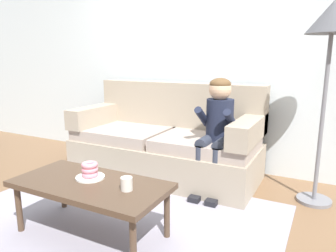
# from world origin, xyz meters

# --- Properties ---
(ground) EXTENTS (10.00, 10.00, 0.00)m
(ground) POSITION_xyz_m (0.00, 0.00, 0.00)
(ground) COLOR brown
(wall_back) EXTENTS (8.00, 0.10, 2.80)m
(wall_back) POSITION_xyz_m (0.00, 1.40, 1.40)
(wall_back) COLOR silver
(wall_back) RESTS_ON ground
(area_rug) EXTENTS (2.57, 1.78, 0.01)m
(area_rug) POSITION_xyz_m (0.00, -0.25, 0.01)
(area_rug) COLOR #9993A3
(area_rug) RESTS_ON ground
(couch) EXTENTS (2.02, 0.90, 1.01)m
(couch) POSITION_xyz_m (-0.11, 0.86, 0.36)
(couch) COLOR tan
(couch) RESTS_ON ground
(coffee_table) EXTENTS (1.13, 0.55, 0.41)m
(coffee_table) POSITION_xyz_m (-0.01, -0.52, 0.37)
(coffee_table) COLOR #4C3828
(coffee_table) RESTS_ON ground
(person_child) EXTENTS (0.34, 0.58, 1.10)m
(person_child) POSITION_xyz_m (0.54, 0.64, 0.67)
(person_child) COLOR #1E2338
(person_child) RESTS_ON ground
(plate) EXTENTS (0.21, 0.21, 0.01)m
(plate) POSITION_xyz_m (-0.05, -0.46, 0.42)
(plate) COLOR white
(plate) RESTS_ON coffee_table
(donut) EXTENTS (0.17, 0.17, 0.04)m
(donut) POSITION_xyz_m (-0.05, -0.46, 0.45)
(donut) COLOR pink
(donut) RESTS_ON plate
(donut_second) EXTENTS (0.17, 0.17, 0.04)m
(donut_second) POSITION_xyz_m (-0.05, -0.46, 0.48)
(donut_second) COLOR pink
(donut_second) RESTS_ON donut
(donut_third) EXTENTS (0.13, 0.13, 0.04)m
(donut_third) POSITION_xyz_m (-0.05, -0.46, 0.52)
(donut_third) COLOR pink
(donut_third) RESTS_ON donut_second
(mug) EXTENTS (0.08, 0.08, 0.09)m
(mug) POSITION_xyz_m (0.31, -0.52, 0.46)
(mug) COLOR silver
(mug) RESTS_ON coffee_table
(toy_controller) EXTENTS (0.23, 0.09, 0.05)m
(toy_controller) POSITION_xyz_m (-0.61, 0.02, 0.03)
(toy_controller) COLOR #339E56
(toy_controller) RESTS_ON ground
(floor_lamp) EXTENTS (0.42, 0.42, 1.73)m
(floor_lamp) POSITION_xyz_m (1.41, 0.83, 1.49)
(floor_lamp) COLOR slate
(floor_lamp) RESTS_ON ground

